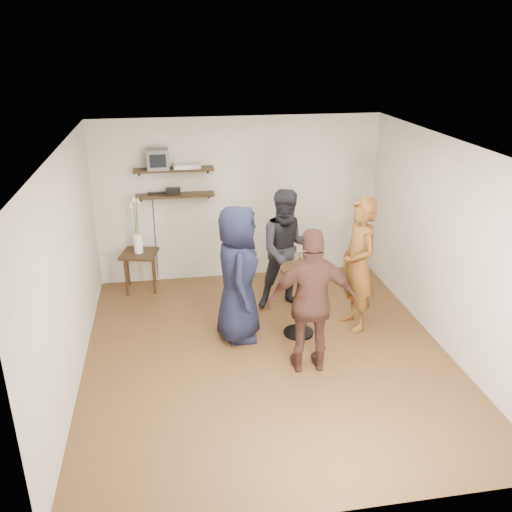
{
  "coord_description": "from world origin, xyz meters",
  "views": [
    {
      "loc": [
        -1.11,
        -5.74,
        3.71
      ],
      "look_at": [
        -0.08,
        0.4,
        1.18
      ],
      "focal_mm": 38.0,
      "sensor_mm": 36.0,
      "label": 1
    }
  ],
  "objects_px": {
    "dvd_deck": "(187,166)",
    "person_navy": "(238,274)",
    "drinks_table": "(300,292)",
    "side_table": "(140,259)",
    "person_plaid": "(358,265)",
    "crt_monitor": "(158,159)",
    "person_dark": "(288,250)",
    "radio": "(173,191)",
    "person_brown": "(312,302)"
  },
  "relations": [
    {
      "from": "dvd_deck",
      "to": "person_dark",
      "type": "xyz_separation_m",
      "value": [
        1.32,
        -1.14,
        -1.01
      ]
    },
    {
      "from": "radio",
      "to": "drinks_table",
      "type": "distance_m",
      "value": 2.64
    },
    {
      "from": "crt_monitor",
      "to": "person_plaid",
      "type": "distance_m",
      "value": 3.34
    },
    {
      "from": "crt_monitor",
      "to": "person_navy",
      "type": "bearing_deg",
      "value": -63.82
    },
    {
      "from": "crt_monitor",
      "to": "drinks_table",
      "type": "bearing_deg",
      "value": -48.35
    },
    {
      "from": "side_table",
      "to": "person_brown",
      "type": "relative_size",
      "value": 0.35
    },
    {
      "from": "dvd_deck",
      "to": "person_plaid",
      "type": "distance_m",
      "value": 2.98
    },
    {
      "from": "radio",
      "to": "person_dark",
      "type": "distance_m",
      "value": 2.02
    },
    {
      "from": "side_table",
      "to": "drinks_table",
      "type": "bearing_deg",
      "value": -39.87
    },
    {
      "from": "radio",
      "to": "side_table",
      "type": "xyz_separation_m",
      "value": [
        -0.58,
        -0.18,
        -1.0
      ]
    },
    {
      "from": "drinks_table",
      "to": "person_plaid",
      "type": "height_order",
      "value": "person_plaid"
    },
    {
      "from": "crt_monitor",
      "to": "person_dark",
      "type": "bearing_deg",
      "value": -33.16
    },
    {
      "from": "side_table",
      "to": "person_plaid",
      "type": "distance_m",
      "value": 3.39
    },
    {
      "from": "dvd_deck",
      "to": "person_navy",
      "type": "height_order",
      "value": "dvd_deck"
    },
    {
      "from": "radio",
      "to": "person_brown",
      "type": "distance_m",
      "value": 3.19
    },
    {
      "from": "person_plaid",
      "to": "person_navy",
      "type": "distance_m",
      "value": 1.61
    },
    {
      "from": "dvd_deck",
      "to": "person_plaid",
      "type": "height_order",
      "value": "dvd_deck"
    },
    {
      "from": "drinks_table",
      "to": "dvd_deck",
      "type": "bearing_deg",
      "value": 123.82
    },
    {
      "from": "crt_monitor",
      "to": "drinks_table",
      "type": "xyz_separation_m",
      "value": [
        1.73,
        -1.95,
        -1.4
      ]
    },
    {
      "from": "person_dark",
      "to": "dvd_deck",
      "type": "bearing_deg",
      "value": 140.03
    },
    {
      "from": "radio",
      "to": "person_brown",
      "type": "relative_size",
      "value": 0.12
    },
    {
      "from": "person_dark",
      "to": "person_plaid",
      "type": "bearing_deg",
      "value": -41.58
    },
    {
      "from": "crt_monitor",
      "to": "person_plaid",
      "type": "bearing_deg",
      "value": -36.32
    },
    {
      "from": "person_brown",
      "to": "side_table",
      "type": "bearing_deg",
      "value": -47.13
    },
    {
      "from": "crt_monitor",
      "to": "person_navy",
      "type": "distance_m",
      "value": 2.38
    },
    {
      "from": "person_plaid",
      "to": "person_navy",
      "type": "relative_size",
      "value": 1.01
    },
    {
      "from": "drinks_table",
      "to": "person_brown",
      "type": "height_order",
      "value": "person_brown"
    },
    {
      "from": "dvd_deck",
      "to": "person_navy",
      "type": "distance_m",
      "value": 2.19
    },
    {
      "from": "dvd_deck",
      "to": "drinks_table",
      "type": "height_order",
      "value": "dvd_deck"
    },
    {
      "from": "dvd_deck",
      "to": "radio",
      "type": "bearing_deg",
      "value": 180.0
    },
    {
      "from": "person_plaid",
      "to": "person_brown",
      "type": "xyz_separation_m",
      "value": [
        -0.86,
        -0.89,
        -0.03
      ]
    },
    {
      "from": "person_plaid",
      "to": "side_table",
      "type": "bearing_deg",
      "value": -125.9
    },
    {
      "from": "drinks_table",
      "to": "person_dark",
      "type": "bearing_deg",
      "value": 89.1
    },
    {
      "from": "crt_monitor",
      "to": "side_table",
      "type": "xyz_separation_m",
      "value": [
        -0.38,
        -0.18,
        -1.5
      ]
    },
    {
      "from": "drinks_table",
      "to": "crt_monitor",
      "type": "bearing_deg",
      "value": 131.65
    },
    {
      "from": "person_plaid",
      "to": "person_navy",
      "type": "height_order",
      "value": "person_plaid"
    },
    {
      "from": "crt_monitor",
      "to": "side_table",
      "type": "relative_size",
      "value": 0.51
    },
    {
      "from": "person_brown",
      "to": "person_navy",
      "type": "bearing_deg",
      "value": -45.08
    },
    {
      "from": "person_plaid",
      "to": "person_navy",
      "type": "xyz_separation_m",
      "value": [
        -1.61,
        -0.02,
        -0.01
      ]
    },
    {
      "from": "drinks_table",
      "to": "side_table",
      "type": "bearing_deg",
      "value": 140.13
    },
    {
      "from": "dvd_deck",
      "to": "person_dark",
      "type": "height_order",
      "value": "dvd_deck"
    },
    {
      "from": "person_dark",
      "to": "person_navy",
      "type": "relative_size",
      "value": 0.98
    },
    {
      "from": "person_dark",
      "to": "person_navy",
      "type": "bearing_deg",
      "value": -136.75
    },
    {
      "from": "radio",
      "to": "drinks_table",
      "type": "bearing_deg",
      "value": -51.76
    },
    {
      "from": "dvd_deck",
      "to": "drinks_table",
      "type": "relative_size",
      "value": 0.42
    },
    {
      "from": "person_dark",
      "to": "radio",
      "type": "bearing_deg",
      "value": 144.52
    },
    {
      "from": "dvd_deck",
      "to": "person_plaid",
      "type": "bearing_deg",
      "value": -41.49
    },
    {
      "from": "radio",
      "to": "person_navy",
      "type": "distance_m",
      "value": 2.11
    },
    {
      "from": "side_table",
      "to": "person_brown",
      "type": "xyz_separation_m",
      "value": [
        2.05,
        -2.57,
        0.37
      ]
    },
    {
      "from": "crt_monitor",
      "to": "person_plaid",
      "type": "height_order",
      "value": "crt_monitor"
    }
  ]
}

